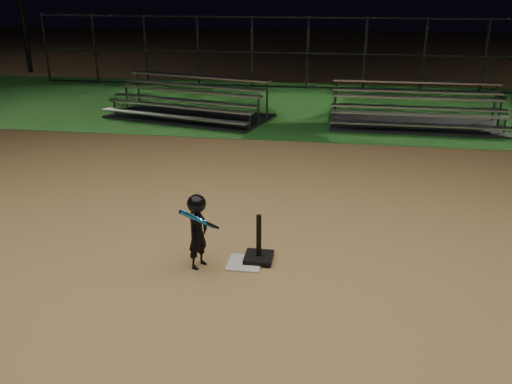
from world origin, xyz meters
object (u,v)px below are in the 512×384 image
batting_tee (259,252)px  bleacher_right (415,118)px  bleacher_left (189,110)px  child_batter (198,229)px  home_plate (245,263)px

batting_tee → bleacher_right: bleacher_right is taller
batting_tee → bleacher_left: 8.47m
child_batter → bleacher_left: (-2.41, 8.12, -0.32)m
bleacher_left → bleacher_right: (6.18, 0.03, -0.00)m
batting_tee → child_batter: (-0.76, -0.27, 0.41)m
batting_tee → bleacher_left: size_ratio=0.14×
batting_tee → child_batter: child_batter is taller
batting_tee → bleacher_left: (-3.17, 7.85, 0.09)m
child_batter → bleacher_left: size_ratio=0.21×
home_plate → bleacher_right: bearing=68.3°
bleacher_right → child_batter: bearing=-114.3°
bleacher_left → batting_tee: bearing=-53.9°
home_plate → child_batter: bearing=-165.6°
child_batter → bleacher_left: 8.48m
bleacher_right → bleacher_left: bearing=-179.2°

